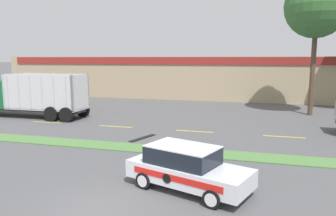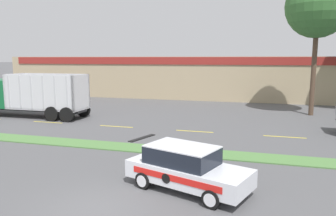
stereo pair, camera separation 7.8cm
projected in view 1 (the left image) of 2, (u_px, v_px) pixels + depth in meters
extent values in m
plane|color=#515154|center=(101.00, 211.00, 9.95)|extent=(600.00, 600.00, 0.00)
cube|color=#517F42|center=(164.00, 150.00, 16.38)|extent=(120.00, 1.46, 0.06)
cube|color=yellow|center=(47.00, 122.00, 23.61)|extent=(2.40, 0.14, 0.01)
cube|color=yellow|center=(116.00, 126.00, 22.17)|extent=(2.40, 0.14, 0.01)
cube|color=yellow|center=(194.00, 131.00, 20.73)|extent=(2.40, 0.14, 0.01)
cube|color=yellow|center=(284.00, 137.00, 19.28)|extent=(2.40, 0.14, 0.01)
cube|color=black|center=(23.00, 109.00, 25.95)|extent=(10.51, 1.29, 0.18)
cube|color=#146033|center=(0.00, 93.00, 26.32)|extent=(2.61, 2.34, 2.17)
cylinder|color=silver|center=(7.00, 86.00, 25.12)|extent=(0.14, 0.14, 1.26)
cube|color=silver|center=(47.00, 108.00, 25.32)|extent=(6.02, 2.34, 0.12)
cube|color=silver|center=(14.00, 90.00, 25.91)|extent=(0.16, 2.34, 2.60)
cube|color=silver|center=(80.00, 92.00, 24.34)|extent=(0.16, 2.34, 2.60)
cube|color=silver|center=(37.00, 93.00, 24.09)|extent=(6.02, 0.16, 2.60)
cube|color=silver|center=(55.00, 90.00, 26.16)|extent=(6.02, 0.16, 2.60)
cube|color=#BCBCC1|center=(8.00, 92.00, 24.66)|extent=(0.10, 0.04, 2.47)
cube|color=#BCBCC1|center=(19.00, 92.00, 24.39)|extent=(0.10, 0.04, 2.47)
cube|color=#BCBCC1|center=(30.00, 92.00, 24.13)|extent=(0.10, 0.04, 2.47)
cube|color=#BCBCC1|center=(42.00, 93.00, 23.86)|extent=(0.10, 0.04, 2.47)
cube|color=#BCBCC1|center=(54.00, 93.00, 23.59)|extent=(0.10, 0.04, 2.47)
cube|color=#BCBCC1|center=(66.00, 94.00, 23.32)|extent=(0.10, 0.04, 2.47)
cylinder|color=black|center=(66.00, 115.00, 23.62)|extent=(1.08, 0.30, 1.08)
cylinder|color=black|center=(83.00, 110.00, 25.81)|extent=(1.08, 0.30, 1.08)
cylinder|color=black|center=(51.00, 114.00, 23.96)|extent=(1.08, 0.30, 1.08)
cylinder|color=black|center=(69.00, 109.00, 26.15)|extent=(1.08, 0.30, 1.08)
cube|color=silver|center=(189.00, 173.00, 11.47)|extent=(4.69, 3.09, 0.62)
cube|color=black|center=(183.00, 155.00, 11.52)|extent=(2.77, 2.25, 0.59)
cube|color=silver|center=(183.00, 146.00, 11.47)|extent=(2.77, 2.25, 0.04)
cube|color=black|center=(143.00, 138.00, 12.50)|extent=(0.65, 1.39, 0.03)
cube|color=red|center=(175.00, 179.00, 10.74)|extent=(3.29, 1.16, 0.22)
cylinder|color=black|center=(167.00, 179.00, 10.93)|extent=(0.32, 0.12, 0.34)
cylinder|color=black|center=(212.00, 199.00, 10.07)|extent=(0.63, 0.39, 0.60)
cylinder|color=silver|center=(210.00, 200.00, 9.98)|extent=(0.40, 0.15, 0.42)
cylinder|color=black|center=(234.00, 182.00, 11.43)|extent=(0.63, 0.39, 0.60)
cylinder|color=silver|center=(236.00, 181.00, 11.52)|extent=(0.40, 0.15, 0.42)
cylinder|color=black|center=(144.00, 180.00, 11.60)|extent=(0.63, 0.39, 0.60)
cylinder|color=silver|center=(142.00, 181.00, 11.51)|extent=(0.40, 0.15, 0.42)
cylinder|color=black|center=(171.00, 168.00, 12.96)|extent=(0.63, 0.39, 0.60)
cylinder|color=silver|center=(172.00, 167.00, 13.04)|extent=(0.40, 0.15, 0.42)
cube|color=tan|center=(179.00, 76.00, 41.72)|extent=(40.71, 12.00, 4.75)
cube|color=maroon|center=(166.00, 61.00, 35.67)|extent=(38.68, 0.10, 0.80)
cylinder|color=brown|center=(313.00, 70.00, 26.12)|extent=(0.38, 0.38, 7.23)
sphere|color=#386B33|center=(317.00, 6.00, 25.37)|extent=(4.92, 4.92, 4.92)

